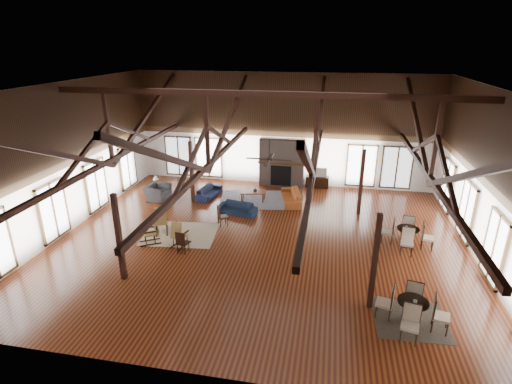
% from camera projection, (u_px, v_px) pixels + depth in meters
% --- Properties ---
extents(floor, '(16.00, 16.00, 0.00)m').
position_uv_depth(floor, '(260.00, 241.00, 15.96)').
color(floor, brown).
rests_on(floor, ground).
extents(ceiling, '(16.00, 14.00, 0.02)m').
position_uv_depth(ceiling, '(260.00, 87.00, 13.82)').
color(ceiling, black).
rests_on(ceiling, wall_back).
extents(wall_back, '(16.00, 0.02, 6.00)m').
position_uv_depth(wall_back, '(283.00, 130.00, 21.31)').
color(wall_back, white).
rests_on(wall_back, floor).
extents(wall_front, '(16.00, 0.02, 6.00)m').
position_uv_depth(wall_front, '(201.00, 267.00, 8.46)').
color(wall_front, white).
rests_on(wall_front, floor).
extents(wall_left, '(0.02, 14.00, 6.00)m').
position_uv_depth(wall_left, '(68.00, 158.00, 16.29)').
color(wall_left, white).
rests_on(wall_left, floor).
extents(wall_right, '(0.02, 14.00, 6.00)m').
position_uv_depth(wall_right, '(492.00, 183.00, 13.48)').
color(wall_right, white).
rests_on(wall_right, floor).
extents(roof_truss, '(15.60, 14.07, 3.14)m').
position_uv_depth(roof_truss, '(260.00, 142.00, 14.52)').
color(roof_truss, black).
rests_on(roof_truss, wall_back).
extents(post_grid, '(8.16, 7.16, 3.05)m').
position_uv_depth(post_grid, '(260.00, 206.00, 15.41)').
color(post_grid, black).
rests_on(post_grid, floor).
extents(fireplace, '(2.50, 0.69, 2.60)m').
position_uv_depth(fireplace, '(282.00, 163.00, 21.62)').
color(fireplace, '#705F55').
rests_on(fireplace, floor).
extents(ceiling_fan, '(1.60, 1.60, 0.75)m').
position_uv_depth(ceiling_fan, '(269.00, 158.00, 13.62)').
color(ceiling_fan, black).
rests_on(ceiling_fan, roof_truss).
extents(sofa_navy_front, '(1.88, 1.03, 0.52)m').
position_uv_depth(sofa_navy_front, '(237.00, 208.00, 18.37)').
color(sofa_navy_front, '#121C32').
rests_on(sofa_navy_front, floor).
extents(sofa_navy_left, '(1.87, 0.98, 0.52)m').
position_uv_depth(sofa_navy_left, '(209.00, 192.00, 20.34)').
color(sofa_navy_left, '#131A35').
rests_on(sofa_navy_left, floor).
extents(sofa_orange, '(2.17, 1.25, 0.60)m').
position_uv_depth(sofa_orange, '(291.00, 197.00, 19.66)').
color(sofa_orange, '#97491D').
rests_on(sofa_orange, floor).
extents(coffee_table, '(1.35, 0.83, 0.49)m').
position_uv_depth(coffee_table, '(253.00, 192.00, 19.83)').
color(coffee_table, brown).
rests_on(coffee_table, floor).
extents(vase, '(0.25, 0.25, 0.21)m').
position_uv_depth(vase, '(255.00, 190.00, 19.71)').
color(vase, '#B2B2B2').
rests_on(vase, coffee_table).
extents(armchair, '(1.26, 1.14, 0.74)m').
position_uv_depth(armchair, '(158.00, 192.00, 19.99)').
color(armchair, '#2F2F31').
rests_on(armchair, floor).
extents(side_table_lamp, '(0.42, 0.42, 1.06)m').
position_uv_depth(side_table_lamp, '(156.00, 187.00, 20.59)').
color(side_table_lamp, black).
rests_on(side_table_lamp, floor).
extents(rocking_chair_a, '(0.79, 1.02, 1.17)m').
position_uv_depth(rocking_chair_a, '(161.00, 221.00, 16.42)').
color(rocking_chair_a, olive).
rests_on(rocking_chair_a, floor).
extents(rocking_chair_b, '(0.65, 0.92, 1.07)m').
position_uv_depth(rocking_chair_b, '(178.00, 235.00, 15.34)').
color(rocking_chair_b, olive).
rests_on(rocking_chair_b, floor).
extents(rocking_chair_c, '(0.92, 0.79, 1.05)m').
position_uv_depth(rocking_chair_c, '(152.00, 231.00, 15.65)').
color(rocking_chair_c, olive).
rests_on(rocking_chair_c, floor).
extents(side_chair_a, '(0.54, 0.54, 0.93)m').
position_uv_depth(side_chair_a, '(221.00, 214.00, 17.04)').
color(side_chair_a, black).
rests_on(side_chair_a, floor).
extents(side_chair_b, '(0.43, 0.43, 0.91)m').
position_uv_depth(side_chair_b, '(182.00, 241.00, 14.82)').
color(side_chair_b, black).
rests_on(side_chair_b, floor).
extents(cafe_table_near, '(2.02, 2.02, 1.03)m').
position_uv_depth(cafe_table_near, '(412.00, 308.00, 11.13)').
color(cafe_table_near, black).
rests_on(cafe_table_near, floor).
extents(cafe_table_far, '(1.99, 1.99, 1.02)m').
position_uv_depth(cafe_table_far, '(407.00, 234.00, 15.42)').
color(cafe_table_far, black).
rests_on(cafe_table_far, floor).
extents(cup_near, '(0.15, 0.15, 0.09)m').
position_uv_depth(cup_near, '(415.00, 302.00, 10.96)').
color(cup_near, '#B2B2B2').
rests_on(cup_near, cafe_table_near).
extents(cup_far, '(0.16, 0.16, 0.10)m').
position_uv_depth(cup_far, '(406.00, 228.00, 15.29)').
color(cup_far, '#B2B2B2').
rests_on(cup_far, cafe_table_far).
extents(tv_console, '(1.22, 0.46, 0.61)m').
position_uv_depth(tv_console, '(317.00, 182.00, 21.70)').
color(tv_console, black).
rests_on(tv_console, floor).
extents(television, '(0.90, 0.13, 0.52)m').
position_uv_depth(television, '(318.00, 172.00, 21.49)').
color(television, '#B2B2B2').
rests_on(television, tv_console).
extents(rug_tan, '(3.12, 2.57, 0.01)m').
position_uv_depth(rug_tan, '(180.00, 234.00, 16.50)').
color(rug_tan, tan).
rests_on(rug_tan, floor).
extents(rug_navy, '(3.76, 3.04, 0.01)m').
position_uv_depth(rug_navy, '(255.00, 199.00, 20.09)').
color(rug_navy, '#171E40').
rests_on(rug_navy, floor).
extents(rug_dark, '(2.11, 1.93, 0.01)m').
position_uv_depth(rug_dark, '(410.00, 320.00, 11.44)').
color(rug_dark, black).
rests_on(rug_dark, floor).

